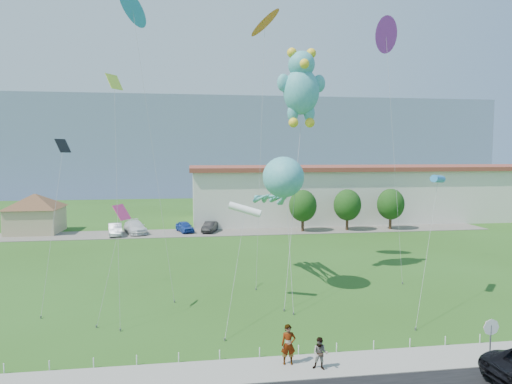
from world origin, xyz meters
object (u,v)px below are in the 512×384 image
Objects in this scene: parked_car_white at (135,227)px; parked_car_black at (210,227)px; parked_car_blue at (185,227)px; octopus_kite at (280,185)px; stop_sign at (491,332)px; pavilion at (35,209)px; pedestrian_left at (288,345)px; pedestrian_right at (320,354)px; teddy_bear_kite at (301,86)px; warehouse at (387,192)px; parked_car_silver at (115,229)px.

parked_car_black is (9.43, -0.34, -0.13)m from parked_car_white.
octopus_kite reaches higher than parked_car_blue.
stop_sign is 0.23× the size of octopus_kite.
stop_sign is at bearing -51.56° from pavilion.
parked_car_blue is 0.36× the size of octopus_kite.
pedestrian_left is at bearing 169.14° from stop_sign.
teddy_bear_kite is at bearing 102.74° from pedestrian_right.
warehouse reaches higher than pedestrian_left.
parked_car_silver is (-15.23, 37.63, -0.07)m from pedestrian_right.
pedestrian_right is at bearing -23.84° from pedestrian_left.
parked_car_silver is at bearing 169.87° from parked_car_blue.
pavilion is at bearing 128.44° from stop_sign.
teddy_bear_kite is at bearing -73.58° from parked_car_white.
parked_car_blue is at bearing 106.13° from octopus_kite.
pedestrian_left is 39.78m from parked_car_white.
parked_car_silver is (10.36, -3.53, -2.24)m from pavilion.
pavilion reaches higher than parked_car_blue.
parked_car_silver is 31.70m from teddy_bear_kite.
parked_car_silver is at bearing -166.48° from warehouse.
stop_sign reaches higher than parked_car_blue.
pedestrian_left is 39.41m from parked_car_silver.
pavilion is 11.18m from parked_car_silver.
parked_car_white is at bearing 162.21° from parked_car_blue.
warehouse reaches higher than parked_car_white.
pedestrian_left is 0.36× the size of parked_car_white.
warehouse is (50.00, 6.00, 1.10)m from pavilion.
stop_sign is 45.08m from parked_car_silver.
octopus_kite is at bearing 116.94° from stop_sign.
pedestrian_left is 38.47m from parked_car_blue.
pedestrian_left is 1.57m from pedestrian_right.
stop_sign is 0.47× the size of parked_car_white.
teddy_bear_kite reaches higher than pedestrian_left.
stop_sign is 0.64× the size of parked_car_black.
pedestrian_left is 14.32m from octopus_kite.
warehouse is at bearing 65.34° from pedestrian_left.
parked_car_silver reaches higher than parked_car_black.
parked_car_black is (-11.45, 39.49, -1.16)m from stop_sign.
parked_car_silver is at bearing -18.82° from pavilion.
pedestrian_left reaches higher than parked_car_white.
pedestrian_right is 14.93m from octopus_kite.
parked_car_blue is at bearing -7.06° from pavilion.
octopus_kite reaches higher than stop_sign.
pavilion is 38.69m from octopus_kite.
pedestrian_right is at bearing -92.97° from octopus_kite.
parked_car_blue is at bearing 110.17° from stop_sign.
parked_car_blue is at bearing -165.02° from warehouse.
warehouse is 11.43× the size of parked_car_white.
teddy_bear_kite is (28.57, -24.85, 12.56)m from pavilion.
pavilion is at bearing 150.54° from parked_car_silver.
pedestrian_left is 1.27× the size of pedestrian_right.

